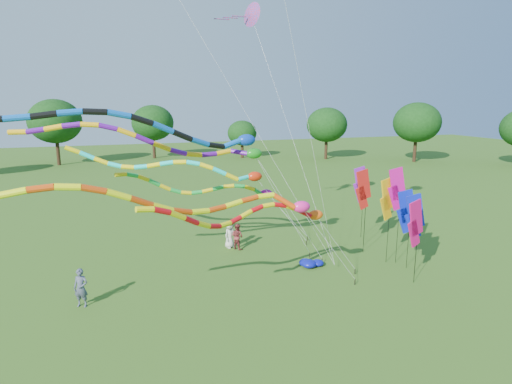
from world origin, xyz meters
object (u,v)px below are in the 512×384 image
object	(u,v)px
blue_nylon_heap	(316,261)
person_a	(230,235)
person_b	(81,288)
person_c	(237,236)
tube_kite_red	(260,215)
tube_kite_orange	(211,202)

from	to	relation	value
blue_nylon_heap	person_a	bearing A→B (deg)	132.15
person_a	person_b	size ratio (longest dim) A/B	0.94
blue_nylon_heap	person_c	size ratio (longest dim) A/B	0.81
person_b	person_c	world-z (taller)	person_b
blue_nylon_heap	person_c	bearing A→B (deg)	131.96
tube_kite_red	blue_nylon_heap	xyz separation A→B (m)	(4.75, 3.99, -4.19)
tube_kite_red	tube_kite_orange	bearing A→B (deg)	170.86
person_a	blue_nylon_heap	bearing A→B (deg)	-77.86
person_a	person_b	distance (m)	10.21
person_a	tube_kite_orange	bearing A→B (deg)	-139.24
blue_nylon_heap	person_c	world-z (taller)	person_c
tube_kite_red	person_b	world-z (taller)	tube_kite_red
tube_kite_red	blue_nylon_heap	world-z (taller)	tube_kite_red
person_b	person_c	xyz separation A→B (m)	(8.89, 5.25, -0.08)
tube_kite_orange	blue_nylon_heap	xyz separation A→B (m)	(7.00, 4.37, -5.01)
person_b	person_c	size ratio (longest dim) A/B	1.10
person_b	blue_nylon_heap	bearing A→B (deg)	28.85
tube_kite_red	person_c	bearing A→B (deg)	62.67
blue_nylon_heap	tube_kite_orange	bearing A→B (deg)	-148.00
tube_kite_red	blue_nylon_heap	size ratio (longest dim) A/B	8.42
person_a	person_c	size ratio (longest dim) A/B	1.03
tube_kite_orange	person_b	world-z (taller)	tube_kite_orange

